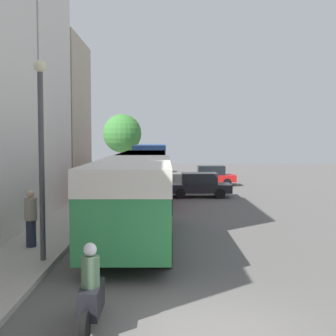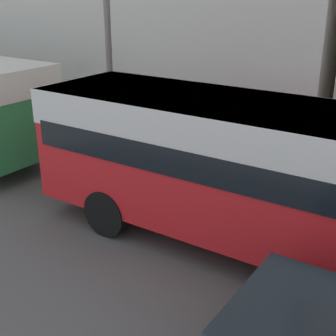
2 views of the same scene
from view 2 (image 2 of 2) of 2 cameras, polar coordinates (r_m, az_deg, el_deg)
The scene contains 1 object.
bus_following at distance 8.73m, azimuth 11.90°, elevation 0.83°, with size 2.60×9.46×2.90m.
Camera 2 is at (5.63, 21.79, 4.91)m, focal length 50.00 mm.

